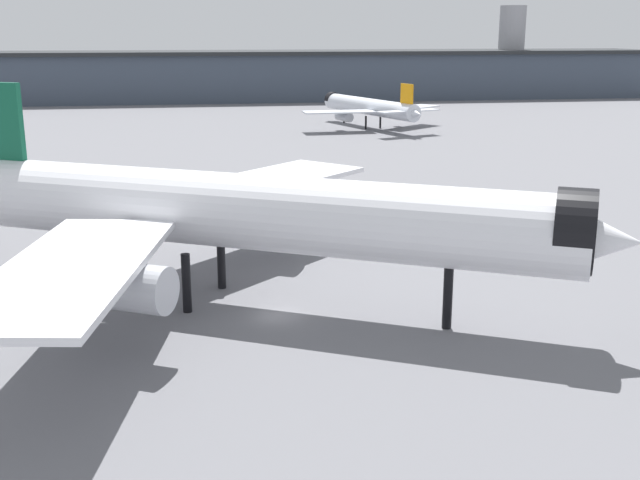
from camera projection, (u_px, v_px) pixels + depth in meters
ground at (277, 316)px, 64.84m from camera, size 900.00×900.00×0.00m
airliner_near_gate at (229, 212)px, 65.92m from camera, size 61.91×55.40×18.32m
airliner_far_taxiway at (370, 107)px, 185.86m from camera, size 34.69×38.70×11.27m
terminal_building at (328, 74)px, 261.57m from camera, size 223.18×41.88×30.52m
baggage_tug_wing at (384, 205)px, 101.19m from camera, size 3.40×3.42×1.85m
traffic_cone_near_nose at (562, 246)px, 84.42m from camera, size 0.59×0.59×0.74m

